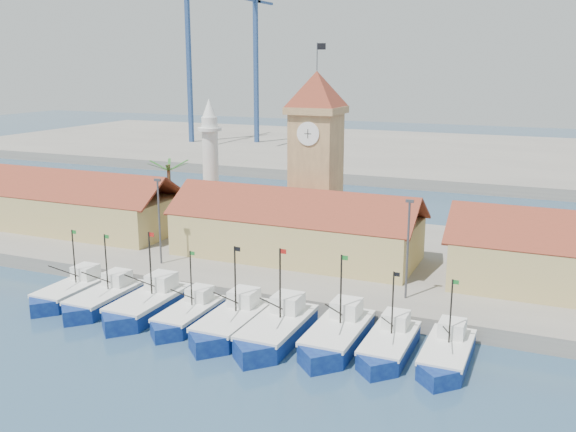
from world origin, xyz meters
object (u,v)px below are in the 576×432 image
at_px(boat_0, 70,293).
at_px(boat_4, 231,324).
at_px(clock_tower, 316,154).
at_px(minaret, 211,163).

height_order(boat_0, boat_4, boat_4).
xyz_separation_m(boat_4, clock_tower, (-1.63, 24.03, 11.16)).
bearing_deg(boat_0, minaret, 87.60).
relative_size(clock_tower, minaret, 1.39).
height_order(boat_4, minaret, minaret).
bearing_deg(minaret, clock_tower, -7.61).
xyz_separation_m(boat_0, clock_tower, (16.06, 23.24, 11.22)).
bearing_deg(boat_4, clock_tower, 93.88).
xyz_separation_m(boat_4, minaret, (-16.63, 26.04, 8.93)).
distance_m(boat_0, minaret, 26.82).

